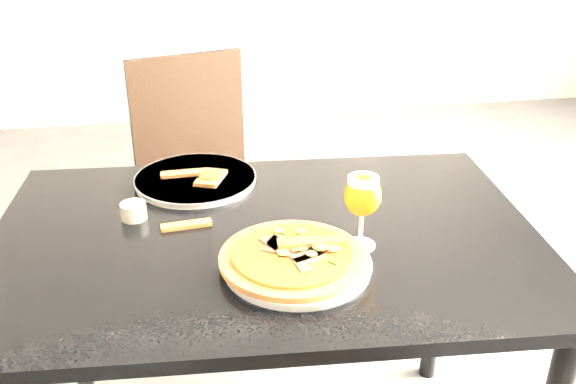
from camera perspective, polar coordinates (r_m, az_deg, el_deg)
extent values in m
cube|color=black|center=(1.42, -2.01, -4.21)|extent=(1.25, 0.88, 0.03)
cylinder|color=black|center=(1.96, -18.71, -9.28)|extent=(0.05, 0.05, 0.72)
cylinder|color=black|center=(2.00, 13.19, -7.69)|extent=(0.05, 0.05, 0.72)
cube|color=black|center=(2.23, -7.03, -0.72)|extent=(0.52, 0.52, 0.04)
cylinder|color=black|center=(2.17, -9.58, -9.03)|extent=(0.04, 0.04, 0.43)
cylinder|color=black|center=(2.26, -1.16, -7.05)|extent=(0.04, 0.04, 0.43)
cylinder|color=black|center=(2.45, -11.81, -4.76)|extent=(0.04, 0.04, 0.43)
cylinder|color=black|center=(2.53, -4.29, -3.18)|extent=(0.04, 0.04, 0.43)
cube|color=black|center=(2.30, -8.89, 6.86)|extent=(0.40, 0.13, 0.42)
cylinder|color=silver|center=(1.29, 0.82, -6.46)|extent=(0.39, 0.39, 0.02)
cylinder|color=brown|center=(1.28, 0.41, -5.87)|extent=(0.29, 0.29, 0.01)
cylinder|color=#B7340F|center=(1.28, 0.41, -5.51)|extent=(0.24, 0.24, 0.01)
cube|color=#553024|center=(1.28, 1.80, -5.19)|extent=(0.06, 0.03, 0.00)
cube|color=#553024|center=(1.31, 1.51, -4.27)|extent=(0.06, 0.06, 0.00)
cube|color=#553024|center=(1.33, -0.82, -3.79)|extent=(0.04, 0.06, 0.00)
cube|color=#553024|center=(1.28, -0.95, -5.11)|extent=(0.07, 0.05, 0.00)
cube|color=#553024|center=(1.25, -1.56, -6.03)|extent=(0.07, 0.05, 0.00)
cube|color=#553024|center=(1.21, 0.23, -7.12)|extent=(0.04, 0.06, 0.00)
cube|color=#553024|center=(1.26, 1.49, -5.81)|extent=(0.06, 0.06, 0.00)
ellipsoid|color=#E1D049|center=(1.28, 1.14, -4.91)|extent=(0.03, 0.03, 0.01)
ellipsoid|color=#E1D049|center=(1.34, 0.41, -3.57)|extent=(0.03, 0.03, 0.01)
ellipsoid|color=#E1D049|center=(1.28, -0.32, -4.90)|extent=(0.03, 0.03, 0.01)
ellipsoid|color=#E1D049|center=(1.26, -2.86, -5.58)|extent=(0.03, 0.03, 0.01)
ellipsoid|color=#E1D049|center=(1.26, -0.01, -5.65)|extent=(0.03, 0.03, 0.01)
ellipsoid|color=#E1D049|center=(1.22, 1.92, -6.83)|extent=(0.03, 0.03, 0.01)
ellipsoid|color=#E1D049|center=(1.27, 1.34, -5.32)|extent=(0.03, 0.03, 0.01)
cube|color=#114B0D|center=(1.29, 0.55, -4.99)|extent=(0.01, 0.02, 0.00)
cube|color=#114B0D|center=(1.31, -0.46, -4.37)|extent=(0.01, 0.02, 0.00)
cube|color=#114B0D|center=(1.31, -2.60, -4.46)|extent=(0.02, 0.01, 0.00)
cube|color=#114B0D|center=(1.27, -1.00, -5.43)|extent=(0.02, 0.00, 0.00)
cube|color=#114B0D|center=(1.24, -1.74, -6.37)|extent=(0.02, 0.01, 0.00)
cube|color=#114B0D|center=(1.26, 0.27, -5.72)|extent=(0.01, 0.02, 0.00)
cube|color=#114B0D|center=(1.24, 1.33, -6.39)|extent=(0.01, 0.02, 0.00)
cube|color=#114B0D|center=(1.24, 3.59, -6.28)|extent=(0.02, 0.01, 0.00)
cube|color=#114B0D|center=(1.28, 1.82, -5.27)|extent=(0.02, 0.00, 0.00)
cube|color=#114B0D|center=(1.31, 2.43, -4.38)|extent=(0.02, 0.01, 0.00)
cube|color=brown|center=(1.28, 2.43, -4.85)|extent=(0.14, 0.03, 0.01)
cylinder|color=silver|center=(1.66, -8.22, 1.11)|extent=(0.36, 0.36, 0.02)
cube|color=brown|center=(1.67, -9.27, 1.65)|extent=(0.12, 0.03, 0.01)
cube|color=brown|center=(1.63, -6.87, 1.27)|extent=(0.09, 0.11, 0.01)
cylinder|color=#B7340F|center=(1.63, -6.88, 1.48)|extent=(0.05, 0.05, 0.00)
cube|color=brown|center=(1.45, -9.03, -2.91)|extent=(0.12, 0.04, 0.01)
cylinder|color=#B8B5A6|center=(1.50, -13.57, -1.65)|extent=(0.06, 0.06, 0.04)
cylinder|color=#BA8A28|center=(1.50, -13.62, -1.19)|extent=(0.05, 0.05, 0.01)
cylinder|color=silver|center=(1.37, 6.40, -4.69)|extent=(0.07, 0.07, 0.00)
cylinder|color=silver|center=(1.35, 6.48, -3.33)|extent=(0.01, 0.01, 0.07)
ellipsoid|color=#AA6A10|center=(1.32, 6.65, -0.29)|extent=(0.08, 0.08, 0.09)
cylinder|color=white|center=(1.30, 6.73, 1.03)|extent=(0.06, 0.06, 0.01)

